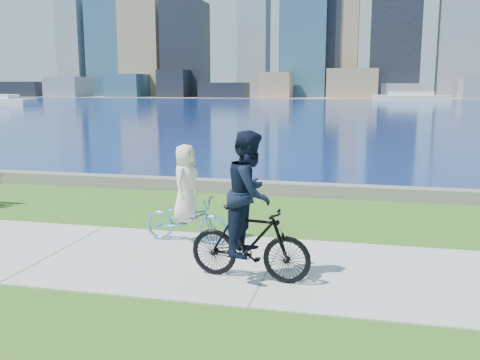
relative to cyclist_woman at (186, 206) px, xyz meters
name	(u,v)px	position (x,y,z in m)	size (l,w,h in m)	color
ground	(60,251)	(-2.13, -1.10, -0.74)	(320.00, 320.00, 0.00)	#2C5917
concrete_path	(60,251)	(-2.13, -1.10, -0.73)	(80.00, 3.50, 0.02)	#A9A9A4
seawall	(174,184)	(-2.13, 5.10, -0.56)	(90.00, 0.50, 0.35)	#65635F
bay_water	(328,106)	(-2.13, 70.90, -0.74)	(320.00, 131.00, 0.01)	navy
far_shore	(344,97)	(-2.13, 128.90, -0.68)	(320.00, 30.00, 0.12)	gray
ferry_far	(411,97)	(11.63, 98.26, 0.06)	(14.22, 4.06, 1.93)	silver
cyclist_woman	(186,206)	(0.00, 0.00, 0.00)	(0.75, 1.78, 1.94)	#5396CA
cyclist_man	(250,218)	(1.66, -1.75, 0.28)	(0.82, 2.03, 2.38)	black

